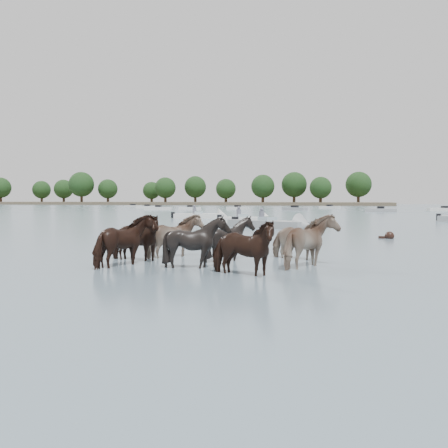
% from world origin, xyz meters
% --- Properties ---
extents(ground, '(400.00, 400.00, 0.00)m').
position_xyz_m(ground, '(0.00, 0.00, 0.00)').
color(ground, slate).
rests_on(ground, ground).
extents(shoreline, '(160.00, 30.00, 1.00)m').
position_xyz_m(shoreline, '(-70.00, 150.00, 0.50)').
color(shoreline, '#4C4233').
rests_on(shoreline, ground).
extents(pony_herd, '(6.96, 4.62, 1.64)m').
position_xyz_m(pony_herd, '(-2.13, 2.06, 0.61)').
color(pony_herd, black).
rests_on(pony_herd, ground).
extents(swimming_pony, '(0.72, 0.44, 0.44)m').
position_xyz_m(swimming_pony, '(3.07, 12.88, 0.10)').
color(swimming_pony, black).
rests_on(swimming_pony, ground).
extents(motorboat_a, '(4.58, 2.50, 1.92)m').
position_xyz_m(motorboat_a, '(-6.66, 25.27, 0.23)').
color(motorboat_a, silver).
rests_on(motorboat_a, ground).
extents(motorboat_b, '(6.31, 4.16, 1.92)m').
position_xyz_m(motorboat_b, '(-3.50, 19.33, 0.22)').
color(motorboat_b, gray).
rests_on(motorboat_b, ground).
extents(motorboat_f, '(5.54, 3.98, 1.92)m').
position_xyz_m(motorboat_f, '(-13.24, 32.79, 0.23)').
color(motorboat_f, silver).
rests_on(motorboat_f, ground).
extents(distant_flotilla, '(107.28, 28.42, 0.93)m').
position_xyz_m(distant_flotilla, '(0.48, 74.27, 0.26)').
color(distant_flotilla, silver).
rests_on(distant_flotilla, ground).
extents(treeline, '(150.11, 21.61, 12.54)m').
position_xyz_m(treeline, '(-70.74, 148.85, 6.58)').
color(treeline, '#382619').
rests_on(treeline, ground).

